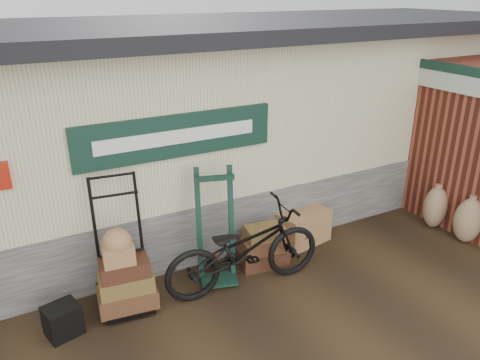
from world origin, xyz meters
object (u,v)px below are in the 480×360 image
at_px(green_barrow, 216,226).
at_px(bicycle, 244,245).
at_px(porter_trolley, 120,243).
at_px(suitcase_stack, 263,246).
at_px(black_trunk, 63,320).
at_px(wicker_hamper, 302,226).

xyz_separation_m(green_barrow, bicycle, (0.22, -0.37, -0.15)).
relative_size(porter_trolley, green_barrow, 1.08).
relative_size(green_barrow, suitcase_stack, 2.31).
bearing_deg(green_barrow, black_trunk, -157.62).
distance_m(suitcase_stack, wicker_hamper, 0.91).
distance_m(black_trunk, bicycle, 2.30).
height_order(porter_trolley, green_barrow, porter_trolley).
relative_size(suitcase_stack, wicker_hamper, 0.86).
distance_m(green_barrow, wicker_hamper, 1.68).
relative_size(wicker_hamper, bicycle, 0.37).
xyz_separation_m(porter_trolley, green_barrow, (1.24, -0.05, -0.06)).
bearing_deg(black_trunk, green_barrow, 5.95).
bearing_deg(bicycle, suitcase_stack, -51.14).
height_order(green_barrow, wicker_hamper, green_barrow).
bearing_deg(black_trunk, wicker_hamper, 7.36).
xyz_separation_m(suitcase_stack, black_trunk, (-2.74, -0.19, -0.11)).
bearing_deg(wicker_hamper, bicycle, -155.47).
relative_size(suitcase_stack, black_trunk, 1.82).
relative_size(green_barrow, bicycle, 0.72).
height_order(porter_trolley, suitcase_stack, porter_trolley).
bearing_deg(suitcase_stack, green_barrow, 178.23).
bearing_deg(wicker_hamper, porter_trolley, -175.79).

